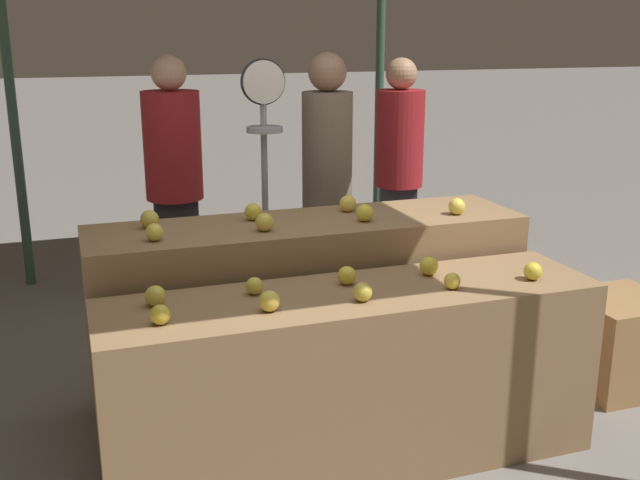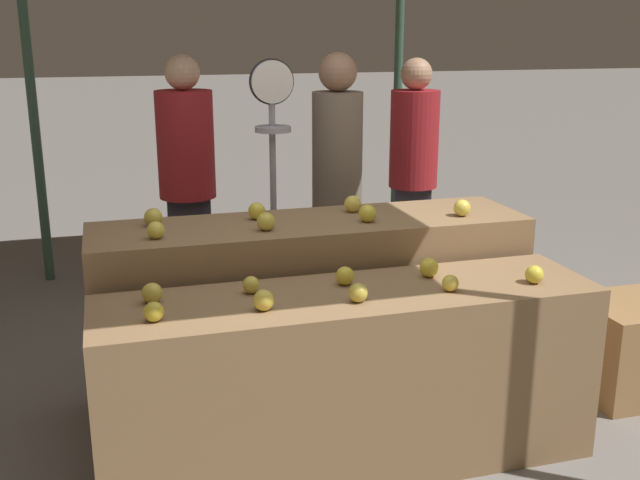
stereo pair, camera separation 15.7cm
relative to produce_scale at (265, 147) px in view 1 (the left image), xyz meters
name	(u,v)px [view 1 (the left image)]	position (x,y,z in m)	size (l,w,h in m)	color
ground_plane	(351,460)	(0.03, -1.28, -1.21)	(60.00, 60.00, 0.00)	slate
display_counter_front	(352,379)	(0.03, -1.28, -0.82)	(2.12, 0.55, 0.79)	olive
display_counter_back	(309,313)	(0.03, -0.68, -0.74)	(2.12, 0.55, 0.95)	olive
apple_front_0	(160,315)	(-0.77, -1.37, -0.39)	(0.08, 0.08, 0.08)	gold
apple_front_1	(270,301)	(-0.35, -1.37, -0.38)	(0.08, 0.08, 0.08)	yellow
apple_front_2	(363,292)	(0.03, -1.39, -0.38)	(0.08, 0.08, 0.08)	gold
apple_front_3	(452,281)	(0.44, -1.37, -0.39)	(0.07, 0.07, 0.07)	yellow
apple_front_4	(533,271)	(0.83, -1.38, -0.38)	(0.08, 0.08, 0.08)	gold
apple_front_5	(155,296)	(-0.76, -1.17, -0.38)	(0.08, 0.08, 0.08)	gold
apple_front_6	(254,286)	(-0.36, -1.17, -0.39)	(0.07, 0.07, 0.07)	gold
apple_front_7	(347,275)	(0.04, -1.17, -0.38)	(0.08, 0.08, 0.08)	gold
apple_front_8	(429,266)	(0.43, -1.17, -0.38)	(0.08, 0.08, 0.08)	gold
apple_back_0	(154,232)	(-0.71, -0.79, -0.22)	(0.08, 0.08, 0.08)	yellow
apple_back_1	(265,222)	(-0.22, -0.79, -0.22)	(0.08, 0.08, 0.08)	gold
apple_back_2	(365,213)	(0.29, -0.77, -0.22)	(0.09, 0.09, 0.09)	gold
apple_back_3	(457,206)	(0.77, -0.79, -0.22)	(0.08, 0.08, 0.08)	yellow
apple_back_4	(150,219)	(-0.71, -0.57, -0.22)	(0.09, 0.09, 0.09)	gold
apple_back_5	(253,212)	(-0.21, -0.58, -0.22)	(0.08, 0.08, 0.08)	gold
apple_back_6	(348,204)	(0.28, -0.56, -0.22)	(0.08, 0.08, 0.08)	yellow
produce_scale	(265,147)	(0.00, 0.00, 0.00)	(0.25, 0.20, 1.69)	#99999E
person_vendor_at_scale	(327,173)	(0.43, 0.17, -0.20)	(0.33, 0.33, 1.72)	#2D2D38
person_customer_left	(399,159)	(1.18, 0.77, -0.25)	(0.43, 0.43, 1.66)	#2D2D38
person_customer_right	(174,169)	(-0.40, 0.78, -0.24)	(0.38, 0.38, 1.70)	#2D2D38
wooden_crate_side	(618,342)	(1.64, -1.05, -0.97)	(0.50, 0.50, 0.50)	#9E7547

